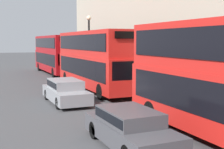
# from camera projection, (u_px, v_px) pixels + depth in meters

# --- Properties ---
(bus_second_in_queue) EXTENTS (2.59, 11.33, 4.32)m
(bus_second_in_queue) POSITION_uv_depth(u_px,v_px,m) (95.00, 58.00, 23.23)
(bus_second_in_queue) COLOR red
(bus_second_in_queue) RESTS_ON ground
(bus_third_in_queue) EXTENTS (2.59, 11.10, 4.20)m
(bus_third_in_queue) POSITION_uv_depth(u_px,v_px,m) (56.00, 53.00, 34.81)
(bus_third_in_queue) COLOR #A80F14
(bus_third_in_queue) RESTS_ON ground
(car_dark_sedan) EXTENTS (1.78, 4.42, 1.30)m
(car_dark_sedan) POSITION_uv_depth(u_px,v_px,m) (130.00, 127.00, 10.63)
(car_dark_sedan) COLOR #47474C
(car_dark_sedan) RESTS_ON ground
(car_hatchback) EXTENTS (1.83, 4.61, 1.37)m
(car_hatchback) POSITION_uv_depth(u_px,v_px,m) (66.00, 91.00, 18.27)
(car_hatchback) COLOR gray
(car_hatchback) RESTS_ON ground
(street_lamp) EXTENTS (0.44, 0.44, 6.01)m
(street_lamp) POSITION_uv_depth(u_px,v_px,m) (89.00, 40.00, 29.48)
(street_lamp) COLOR black
(street_lamp) RESTS_ON ground
(pedestrian) EXTENTS (0.36, 0.36, 1.62)m
(pedestrian) POSITION_uv_depth(u_px,v_px,m) (82.00, 68.00, 33.07)
(pedestrian) COLOR #26262D
(pedestrian) RESTS_ON ground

